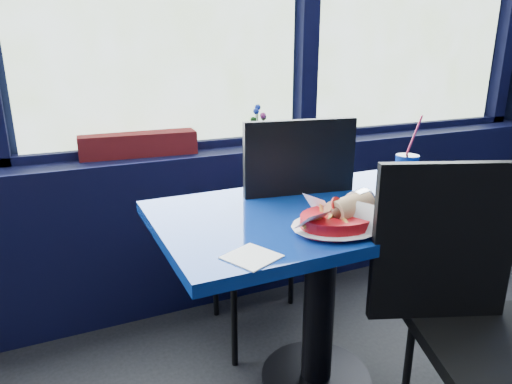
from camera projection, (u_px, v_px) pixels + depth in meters
name	position (u px, v px, depth m)	size (l,w,h in m)	color
window_sill	(181.00, 228.00, 2.38)	(5.00, 0.26, 0.80)	black
near_table	(321.00, 253.00, 1.69)	(1.20, 0.70, 0.75)	black
chair_near_front	(479.00, 311.00, 1.32)	(0.58, 0.58, 0.99)	black
chair_near_back	(279.00, 220.00, 1.95)	(0.53, 0.54, 1.04)	black
planter_box	(139.00, 144.00, 2.20)	(0.55, 0.14, 0.11)	maroon
flower_vase	(259.00, 134.00, 2.41)	(0.11, 0.12, 0.22)	silver
food_basket	(341.00, 218.00, 1.43)	(0.29, 0.29, 0.10)	#BB0C14
ketchup_bottle	(283.00, 162.00, 1.84)	(0.06, 0.06, 0.24)	#BB0C14
soda_cup	(406.00, 172.00, 1.81)	(0.09, 0.09, 0.31)	navy
napkin	(252.00, 257.00, 1.24)	(0.13, 0.13, 0.00)	white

